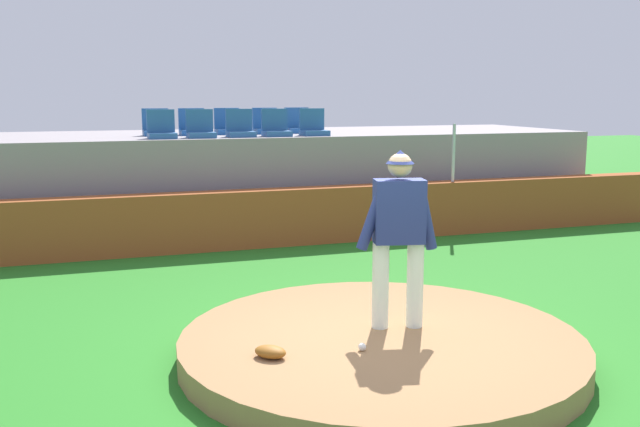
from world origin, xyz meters
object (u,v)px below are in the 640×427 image
stadium_chair_7 (228,126)px  stadium_chair_8 (266,126)px  stadium_chair_1 (200,129)px  stadium_chair_5 (156,127)px  stadium_chair_6 (192,127)px  stadium_chair_2 (240,128)px  fielding_glove (270,352)px  stadium_chair_0 (162,129)px  stadium_chair_9 (298,125)px  stadium_chair_4 (313,127)px  baseball (362,347)px  pitcher (399,226)px  stadium_chair_3 (276,128)px

stadium_chair_7 → stadium_chair_8: bearing=177.8°
stadium_chair_1 → stadium_chair_5: same height
stadium_chair_6 → stadium_chair_2: bearing=130.7°
fielding_glove → stadium_chair_7: bearing=125.0°
stadium_chair_1 → fielding_glove: bearing=85.9°
stadium_chair_0 → stadium_chair_1: bearing=179.5°
stadium_chair_6 → stadium_chair_9: same height
stadium_chair_5 → stadium_chair_7: 1.36m
stadium_chair_2 → stadium_chair_5: size_ratio=1.00×
fielding_glove → stadium_chair_9: bearing=115.1°
stadium_chair_8 → stadium_chair_6: bearing=0.4°
fielding_glove → stadium_chair_2: bearing=123.5°
stadium_chair_4 → stadium_chair_9: 0.93m
fielding_glove → stadium_chair_6: stadium_chair_6 is taller
stadium_chair_0 → baseball: bearing=98.5°
baseball → fielding_glove: (-0.84, 0.10, 0.02)m
stadium_chair_2 → stadium_chair_5: bearing=-32.1°
baseball → stadium_chair_2: size_ratio=0.15×
stadium_chair_2 → stadium_chair_8: 1.11m
pitcher → stadium_chair_4: size_ratio=3.58×
stadium_chair_3 → stadium_chair_6: bearing=-31.9°
stadium_chair_0 → stadium_chair_7: (1.35, 0.92, 0.00)m
baseball → stadium_chair_6: 7.95m
stadium_chair_5 → stadium_chair_7: size_ratio=1.00×
stadium_chair_6 → stadium_chair_9: bearing=-178.4°
stadium_chair_5 → stadium_chair_8: (2.10, -0.02, 0.00)m
stadium_chair_4 → stadium_chair_6: bearing=-22.4°
pitcher → stadium_chair_9: (1.15, 7.30, 0.68)m
baseball → stadium_chair_7: (0.32, 7.80, 1.68)m
stadium_chair_6 → pitcher: bearing=97.5°
baseball → stadium_chair_6: (-0.37, 7.76, 1.68)m
fielding_glove → stadium_chair_8: 8.07m
pitcher → stadium_chair_9: bearing=93.8°
fielding_glove → stadium_chair_2: (1.21, 6.80, 1.66)m
pitcher → stadium_chair_3: bearing=98.8°
baseball → stadium_chair_2: stadium_chair_2 is taller
stadium_chair_5 → stadium_chair_6: size_ratio=1.00×
stadium_chair_5 → stadium_chair_0: bearing=90.5°
stadium_chair_4 → stadium_chair_7: bearing=-32.4°
stadium_chair_0 → stadium_chair_5: (-0.01, 0.91, 0.00)m
stadium_chair_8 → stadium_chair_7: bearing=-2.2°
baseball → stadium_chair_0: bearing=98.5°
stadium_chair_0 → stadium_chair_3: same height
pitcher → stadium_chair_5: size_ratio=3.58×
stadium_chair_1 → stadium_chair_7: bearing=-125.8°
pitcher → stadium_chair_7: 7.31m
stadium_chair_9 → stadium_chair_5: bearing=0.7°
pitcher → stadium_chair_0: 6.59m
stadium_chair_9 → fielding_glove: bearing=71.5°
baseball → stadium_chair_1: (-0.35, 6.87, 1.68)m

